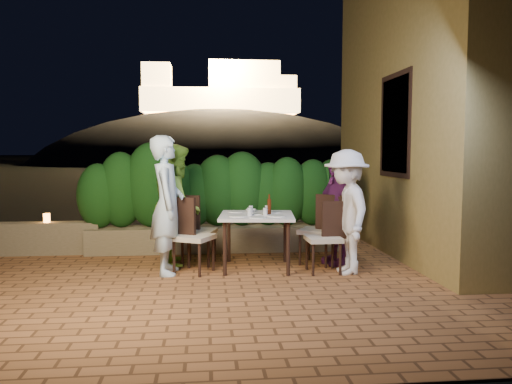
{
  "coord_description": "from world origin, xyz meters",
  "views": [
    {
      "loc": [
        -0.03,
        -5.73,
        1.62
      ],
      "look_at": [
        0.67,
        1.11,
        1.05
      ],
      "focal_mm": 35.0,
      "sensor_mm": 36.0,
      "label": 1
    }
  ],
  "objects": [
    {
      "name": "ground",
      "position": [
        0.0,
        0.0,
        -0.02
      ],
      "size": [
        400.0,
        400.0,
        0.0
      ],
      "primitive_type": "plane",
      "color": "black",
      "rests_on": "ground"
    },
    {
      "name": "terrace_floor",
      "position": [
        0.0,
        0.5,
        -0.07
      ],
      "size": [
        7.0,
        6.0,
        0.15
      ],
      "primitive_type": "cube",
      "color": "brown",
      "rests_on": "ground"
    },
    {
      "name": "building_wall",
      "position": [
        3.6,
        2.0,
        2.5
      ],
      "size": [
        1.6,
        5.0,
        5.0
      ],
      "primitive_type": "cube",
      "color": "olive",
      "rests_on": "ground"
    },
    {
      "name": "window_pane",
      "position": [
        2.82,
        1.5,
        2.0
      ],
      "size": [
        0.08,
        1.0,
        1.4
      ],
      "primitive_type": "cube",
      "color": "black",
      "rests_on": "building_wall"
    },
    {
      "name": "window_frame",
      "position": [
        2.81,
        1.5,
        2.0
      ],
      "size": [
        0.06,
        1.15,
        1.55
      ],
      "primitive_type": "cube",
      "color": "black",
      "rests_on": "building_wall"
    },
    {
      "name": "planter",
      "position": [
        0.2,
        2.3,
        0.2
      ],
      "size": [
        4.2,
        0.55,
        0.4
      ],
      "primitive_type": "cube",
      "color": "#75684A",
      "rests_on": "ground"
    },
    {
      "name": "hedge",
      "position": [
        0.2,
        2.3,
        0.95
      ],
      "size": [
        4.0,
        0.7,
        1.1
      ],
      "primitive_type": null,
      "color": "#123C10",
      "rests_on": "planter"
    },
    {
      "name": "parapet",
      "position": [
        -2.8,
        2.3,
        0.25
      ],
      "size": [
        2.2,
        0.3,
        0.5
      ],
      "primitive_type": "cube",
      "color": "#75684A",
      "rests_on": "ground"
    },
    {
      "name": "hill",
      "position": [
        2.0,
        60.0,
        -4.0
      ],
      "size": [
        52.0,
        40.0,
        22.0
      ],
      "primitive_type": "ellipsoid",
      "color": "black",
      "rests_on": "ground"
    },
    {
      "name": "fortress",
      "position": [
        2.0,
        60.0,
        10.5
      ],
      "size": [
        26.0,
        8.0,
        8.0
      ],
      "primitive_type": null,
      "color": "#FFCC7A",
      "rests_on": "hill"
    },
    {
      "name": "dining_table",
      "position": [
        0.67,
        1.01,
        0.38
      ],
      "size": [
        1.1,
        1.1,
        0.75
      ],
      "primitive_type": null,
      "rotation": [
        0.0,
        0.0,
        -0.11
      ],
      "color": "white",
      "rests_on": "ground"
    },
    {
      "name": "plate_nw",
      "position": [
        0.39,
        0.82,
        0.76
      ],
      "size": [
        0.23,
        0.23,
        0.01
      ],
      "primitive_type": "cylinder",
      "color": "white",
      "rests_on": "dining_table"
    },
    {
      "name": "plate_sw",
      "position": [
        0.39,
        1.3,
        0.76
      ],
      "size": [
        0.2,
        0.2,
        0.01
      ],
      "primitive_type": "cylinder",
      "color": "white",
      "rests_on": "dining_table"
    },
    {
      "name": "plate_ne",
      "position": [
        0.91,
        0.77,
        0.76
      ],
      "size": [
        0.24,
        0.24,
        0.01
      ],
      "primitive_type": "cylinder",
      "color": "white",
      "rests_on": "dining_table"
    },
    {
      "name": "plate_se",
      "position": [
        0.94,
        1.21,
        0.76
      ],
      "size": [
        0.21,
        0.21,
        0.01
      ],
      "primitive_type": "cylinder",
      "color": "white",
      "rests_on": "dining_table"
    },
    {
      "name": "plate_centre",
      "position": [
        0.66,
        1.03,
        0.76
      ],
      "size": [
        0.21,
        0.21,
        0.01
      ],
      "primitive_type": "cylinder",
      "color": "white",
      "rests_on": "dining_table"
    },
    {
      "name": "plate_front",
      "position": [
        0.64,
        0.67,
        0.76
      ],
      "size": [
        0.22,
        0.22,
        0.01
      ],
      "primitive_type": "cylinder",
      "color": "white",
      "rests_on": "dining_table"
    },
    {
      "name": "glass_nw",
      "position": [
        0.56,
        0.88,
        0.8
      ],
      "size": [
        0.06,
        0.06,
        0.11
      ],
      "primitive_type": "cylinder",
      "color": "silver",
      "rests_on": "dining_table"
    },
    {
      "name": "glass_sw",
      "position": [
        0.61,
        1.22,
        0.8
      ],
      "size": [
        0.06,
        0.06,
        0.1
      ],
      "primitive_type": "cylinder",
      "color": "silver",
      "rests_on": "dining_table"
    },
    {
      "name": "glass_ne",
      "position": [
        0.77,
        0.9,
        0.8
      ],
      "size": [
        0.06,
        0.06,
        0.1
      ],
      "primitive_type": "cylinder",
      "color": "silver",
      "rests_on": "dining_table"
    },
    {
      "name": "glass_se",
      "position": [
        0.83,
        1.15,
        0.8
      ],
      "size": [
        0.06,
        0.06,
        0.11
      ],
      "primitive_type": "cylinder",
      "color": "silver",
      "rests_on": "dining_table"
    },
    {
      "name": "beer_bottle",
      "position": [
        0.84,
        1.03,
        0.89
      ],
      "size": [
        0.05,
        0.05,
        0.27
      ],
      "primitive_type": null,
      "color": "#471C0B",
      "rests_on": "dining_table"
    },
    {
      "name": "bowl",
      "position": [
        0.62,
        1.31,
        0.77
      ],
      "size": [
        0.18,
        0.18,
        0.04
      ],
      "primitive_type": "imported",
      "rotation": [
        0.0,
        0.0,
        -0.15
      ],
      "color": "white",
      "rests_on": "dining_table"
    },
    {
      "name": "chair_left_front",
      "position": [
        -0.19,
        0.86,
        0.5
      ],
      "size": [
        0.63,
        0.63,
        1.0
      ],
      "primitive_type": null,
      "rotation": [
        0.0,
        0.0,
        -0.5
      ],
      "color": "black",
      "rests_on": "ground"
    },
    {
      "name": "chair_left_back",
      "position": [
        -0.13,
        1.36,
        0.49
      ],
      "size": [
        0.55,
        0.55,
        0.99
      ],
      "primitive_type": null,
      "rotation": [
        0.0,
        0.0,
        -0.25
      ],
      "color": "black",
      "rests_on": "ground"
    },
    {
      "name": "chair_right_front",
      "position": [
        1.53,
        0.69,
        0.48
      ],
      "size": [
        0.46,
        0.46,
        0.96
      ],
      "primitive_type": null,
      "rotation": [
        0.0,
        0.0,
        3.17
      ],
      "color": "black",
      "rests_on": "ground"
    },
    {
      "name": "chair_right_back",
      "position": [
        1.56,
        1.19,
        0.5
      ],
      "size": [
        0.64,
        0.64,
        1.01
      ],
      "primitive_type": null,
      "rotation": [
        0.0,
        0.0,
        2.6
      ],
      "color": "black",
      "rests_on": "ground"
    },
    {
      "name": "diner_blue",
      "position": [
        -0.53,
        0.85,
        0.91
      ],
      "size": [
        0.44,
        0.67,
        1.82
      ],
      "primitive_type": "imported",
      "rotation": [
        0.0,
        0.0,
        1.58
      ],
      "color": "#C4E7FC",
      "rests_on": "ground"
    },
    {
      "name": "diner_green",
      "position": [
        -0.43,
        1.41,
        0.86
      ],
      "size": [
        0.66,
        0.85,
        1.71
      ],
      "primitive_type": "imported",
      "rotation": [
        0.0,
        0.0,
        1.55
      ],
      "color": "#8DCE40",
      "rests_on": "ground"
    },
    {
      "name": "diner_white",
      "position": [
        1.82,
        0.63,
        0.82
      ],
      "size": [
        0.65,
        1.08,
        1.64
      ],
      "primitive_type": "imported",
      "rotation": [
        0.0,
        0.0,
        -1.53
      ],
      "color": "white",
      "rests_on": "ground"
    },
    {
      "name": "diner_purple",
      "position": [
        1.82,
        1.16,
        0.75
      ],
      "size": [
        0.62,
        0.95,
        1.51
      ],
      "primitive_type": "imported",
      "rotation": [
        0.0,
        0.0,
        -1.26
      ],
      "color": "#69246C",
      "rests_on": "ground"
    },
    {
      "name": "parapet_lamp",
      "position": [
        -2.51,
        2.3,
        0.57
      ],
      "size": [
        0.1,
        0.1,
        0.14
      ],
      "primitive_type": "cylinder",
      "color": "orange",
      "rests_on": "parapet"
    }
  ]
}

